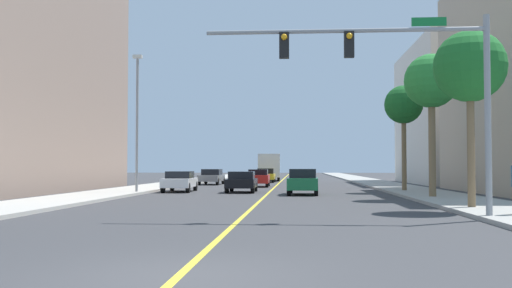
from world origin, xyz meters
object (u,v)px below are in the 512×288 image
palm_near (470,68)px  palm_mid (431,83)px  car_gray (212,177)px  delivery_truck (269,167)px  traffic_signal_mast (400,70)px  car_white (180,181)px  car_yellow (266,175)px  car_black (242,181)px  street_lamp (137,116)px  car_red (258,178)px  car_green (303,181)px  palm_far (404,106)px

palm_near → palm_mid: palm_mid is taller
palm_mid → car_gray: 27.43m
car_gray → delivery_truck: (4.62, 14.16, 0.88)m
traffic_signal_mast → car_gray: traffic_signal_mast is taller
palm_mid → car_white: size_ratio=1.64×
car_yellow → delivery_truck: (0.06, 6.85, 0.87)m
car_white → car_black: (4.17, -0.62, -0.01)m
street_lamp → car_black: (6.18, 2.57, -4.05)m
delivery_truck → palm_mid: bearing=-76.2°
traffic_signal_mast → car_red: 29.76m
car_green → car_black: size_ratio=1.01×
car_yellow → car_black: (-0.31, -22.75, -0.04)m
delivery_truck → car_red: bearing=-91.5°
traffic_signal_mast → palm_far: (3.55, 19.24, 0.79)m
street_lamp → car_white: size_ratio=1.88×
street_lamp → car_green: size_ratio=2.07×
car_yellow → delivery_truck: delivery_truck is taller
traffic_signal_mast → car_green: bearing=100.6°
palm_mid → car_red: 20.62m
palm_near → car_green: size_ratio=1.67×
car_red → palm_far: bearing=-44.2°
palm_far → car_white: 15.40m
car_gray → car_red: (4.66, -5.32, 0.01)m
palm_far → car_white: size_ratio=1.52×
car_gray → car_green: size_ratio=1.13×
car_black → delivery_truck: bearing=88.9°
palm_near → car_red: size_ratio=1.54×
car_gray → car_red: size_ratio=1.04×
car_yellow → car_gray: bearing=-121.6°
street_lamp → palm_near: bearing=-36.7°
traffic_signal_mast → palm_far: bearing=79.6°
car_red → car_yellow: bearing=89.7°
car_gray → car_green: (8.16, -18.18, 0.05)m
street_lamp → car_white: street_lamp is taller
car_red → palm_mid: bearing=-60.4°
traffic_signal_mast → car_green: (-2.99, 15.90, -3.99)m
car_gray → car_black: size_ratio=1.15×
street_lamp → palm_far: 16.94m
car_green → delivery_truck: size_ratio=0.50×
car_white → car_green: bearing=155.4°
car_red → car_white: bearing=-116.5°
car_green → delivery_truck: (-3.54, 32.34, 0.83)m
palm_mid → car_white: bearing=152.2°
palm_near → car_white: size_ratio=1.51×
traffic_signal_mast → car_black: bearing=110.3°
traffic_signal_mast → palm_mid: 12.15m
palm_mid → car_black: bearing=145.9°
car_gray → car_green: car_green is taller
street_lamp → palm_mid: bearing=-15.2°
palm_far → car_black: size_ratio=1.70×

